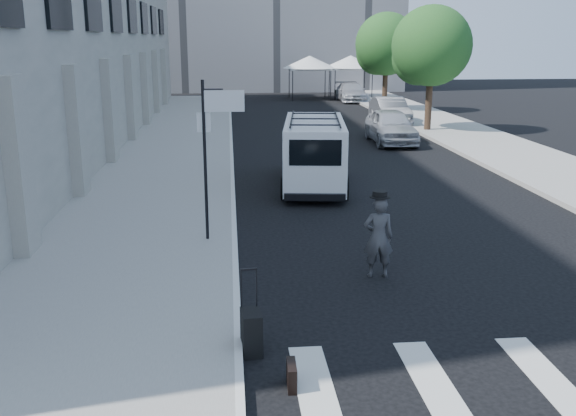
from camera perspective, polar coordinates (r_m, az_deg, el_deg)
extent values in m
plane|color=black|center=(11.71, 5.33, -7.79)|extent=(120.00, 120.00, 0.00)
cube|color=gray|center=(27.06, -9.84, 5.27)|extent=(4.50, 48.00, 0.15)
cube|color=gray|center=(32.84, 14.60, 6.68)|extent=(4.00, 56.00, 0.15)
cylinder|color=black|center=(14.06, -7.38, 4.11)|extent=(0.07, 0.07, 3.50)
cube|color=white|center=(13.95, -7.50, 7.56)|extent=(0.30, 0.03, 0.42)
cube|color=white|center=(13.87, -5.68, 9.44)|extent=(0.85, 0.06, 0.45)
cylinder|color=black|center=(32.24, 12.39, 9.04)|extent=(0.32, 0.32, 2.80)
sphere|color=#17491F|center=(32.10, 12.66, 13.89)|extent=(3.80, 3.80, 3.80)
sphere|color=#17491F|center=(32.56, 11.59, 12.96)|extent=(2.66, 2.66, 2.66)
cylinder|color=black|center=(40.89, 8.60, 10.39)|extent=(0.32, 0.32, 2.80)
sphere|color=#17491F|center=(40.77, 8.75, 14.22)|extent=(3.80, 3.80, 3.80)
sphere|color=#17491F|center=(41.27, 7.96, 13.46)|extent=(2.66, 2.66, 2.66)
cylinder|color=black|center=(47.56, 0.42, 10.81)|extent=(0.06, 0.06, 2.20)
cylinder|color=black|center=(47.91, 3.82, 10.80)|extent=(0.06, 0.06, 2.20)
cylinder|color=black|center=(50.34, 0.10, 11.03)|extent=(0.06, 0.06, 2.20)
cylinder|color=black|center=(50.67, 3.32, 11.04)|extent=(0.06, 0.06, 2.20)
cube|color=white|center=(49.04, 1.93, 12.27)|extent=(3.00, 3.00, 0.12)
cone|color=white|center=(49.01, 1.93, 12.85)|extent=(4.00, 4.00, 0.90)
cylinder|color=black|center=(48.47, 4.20, 10.84)|extent=(0.06, 0.06, 2.20)
cylinder|color=black|center=(49.00, 7.49, 10.80)|extent=(0.06, 0.06, 2.20)
cylinder|color=black|center=(51.23, 3.68, 11.07)|extent=(0.06, 0.06, 2.20)
cylinder|color=black|center=(51.73, 6.81, 11.04)|extent=(0.06, 0.06, 2.20)
cube|color=white|center=(50.02, 5.58, 12.26)|extent=(3.00, 3.00, 0.12)
cone|color=white|center=(50.00, 5.59, 12.83)|extent=(4.00, 4.00, 0.90)
imported|color=#3D3D40|center=(12.43, 8.03, -2.60)|extent=(0.61, 0.42, 1.59)
cube|color=black|center=(8.79, 0.33, -14.65)|extent=(0.13, 0.44, 0.34)
cube|color=black|center=(9.57, -3.27, -11.00)|extent=(0.32, 0.47, 0.65)
cylinder|color=black|center=(9.50, -4.17, -7.23)|extent=(0.02, 0.02, 0.62)
cylinder|color=black|center=(9.53, -2.82, -7.14)|extent=(0.02, 0.02, 0.62)
cube|color=black|center=(9.40, -3.52, -5.47)|extent=(0.25, 0.05, 0.03)
cube|color=white|center=(19.76, 2.35, 5.06)|extent=(2.34, 4.96, 1.86)
cube|color=white|center=(22.41, 2.28, 5.03)|extent=(1.77, 0.99, 0.97)
cube|color=black|center=(17.36, 2.44, 4.94)|extent=(1.41, 0.24, 0.71)
cylinder|color=black|center=(21.56, 0.05, 3.76)|extent=(0.33, 0.70, 0.67)
cylinder|color=black|center=(21.58, 4.53, 3.73)|extent=(0.33, 0.70, 0.67)
cylinder|color=black|center=(18.36, -0.25, 1.79)|extent=(0.33, 0.70, 0.67)
cylinder|color=black|center=(18.38, 5.00, 1.75)|extent=(0.33, 0.70, 0.67)
imported|color=#ACAEB4|center=(28.69, 9.13, 7.20)|extent=(1.88, 4.45, 1.50)
imported|color=slate|center=(35.11, 9.05, 8.53)|extent=(1.60, 4.37, 1.43)
imported|color=#AEB0B6|center=(47.53, 5.63, 10.21)|extent=(1.89, 4.61, 1.33)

